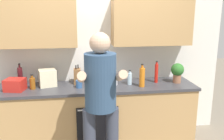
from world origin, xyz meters
TOP-DOWN VIEW (x-y plane):
  - back_wall_unit at (-0.01, 0.27)m, footprint 4.00×0.38m
  - counter at (-0.00, -0.00)m, footprint 2.84×0.67m
  - person_standing at (-0.02, -0.83)m, footprint 0.49×0.45m
  - bottle_syrup at (-0.87, -0.02)m, footprint 0.07×0.07m
  - bottle_water at (0.48, 0.01)m, footprint 0.06×0.06m
  - bottle_soy at (-0.09, 0.19)m, footprint 0.08×0.08m
  - bottle_hotsauce at (0.89, 0.05)m, footprint 0.05×0.05m
  - bottle_juice at (0.63, -0.12)m, footprint 0.08×0.08m
  - bottle_wine at (-1.07, 0.18)m, footprint 0.07×0.07m
  - cup_tea at (-0.25, -0.04)m, footprint 0.09×0.09m
  - mixing_bowl at (0.18, 0.04)m, footprint 0.26×0.26m
  - knife_block at (-0.27, 0.15)m, footprint 0.10×0.14m
  - potted_herb at (1.19, -0.00)m, footprint 0.19×0.19m
  - grocery_bag_rice at (-0.69, 0.10)m, footprint 0.27×0.25m
  - grocery_bag_crisps at (-1.10, -0.05)m, footprint 0.29×0.26m

SIDE VIEW (x-z plane):
  - counter at x=0.00m, z-range 0.00..0.90m
  - mixing_bowl at x=0.18m, z-range 0.90..0.98m
  - cup_tea at x=-0.25m, z-range 0.90..1.01m
  - grocery_bag_crisps at x=-1.10m, z-range 0.90..1.06m
  - bottle_syrup at x=-0.87m, z-range 0.88..1.09m
  - bottle_water at x=0.48m, z-range 0.88..1.10m
  - knife_block at x=-0.27m, z-range 0.87..1.15m
  - grocery_bag_rice at x=-0.69m, z-range 0.90..1.14m
  - person_standing at x=-0.02m, z-range 0.16..1.89m
  - bottle_soy at x=-0.09m, z-range 0.87..1.18m
  - bottle_wine at x=-1.07m, z-range 0.87..1.19m
  - bottle_juice at x=0.63m, z-range 0.88..1.20m
  - bottle_hotsauce at x=0.89m, z-range 0.88..1.21m
  - potted_herb at x=1.19m, z-range 0.92..1.22m
  - back_wall_unit at x=-0.01m, z-range 0.24..2.74m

